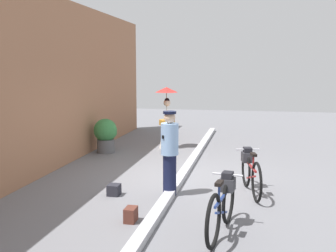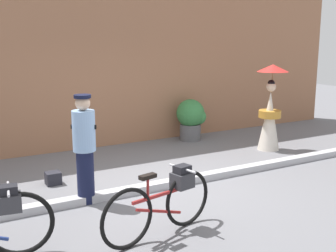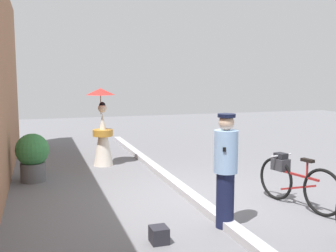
{
  "view_description": "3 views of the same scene",
  "coord_description": "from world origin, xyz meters",
  "px_view_note": "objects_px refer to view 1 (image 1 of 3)",
  "views": [
    {
      "loc": [
        -8.78,
        -1.52,
        2.47
      ],
      "look_at": [
        0.56,
        0.45,
        1.09
      ],
      "focal_mm": 42.95,
      "sensor_mm": 36.0,
      "label": 1
    },
    {
      "loc": [
        -3.3,
        -6.02,
        2.48
      ],
      "look_at": [
        0.26,
        0.31,
        0.98
      ],
      "focal_mm": 46.17,
      "sensor_mm": 36.0,
      "label": 2
    },
    {
      "loc": [
        -6.34,
        2.54,
        2.18
      ],
      "look_at": [
        0.51,
        0.29,
        1.28
      ],
      "focal_mm": 42.44,
      "sensor_mm": 36.0,
      "label": 3
    }
  ],
  "objects_px": {
    "person_with_parasol": "(167,119)",
    "backpack_on_pavement": "(114,190)",
    "potted_plant_by_door": "(106,134)",
    "bicycle_near_officer": "(250,170)",
    "person_officer": "(170,151)",
    "backpack_spare": "(131,214)",
    "bicycle_far_side": "(223,204)"
  },
  "relations": [
    {
      "from": "person_officer",
      "to": "potted_plant_by_door",
      "type": "xyz_separation_m",
      "value": [
        3.57,
        2.65,
        -0.33
      ]
    },
    {
      "from": "bicycle_near_officer",
      "to": "person_with_parasol",
      "type": "height_order",
      "value": "person_with_parasol"
    },
    {
      "from": "person_officer",
      "to": "backpack_on_pavement",
      "type": "distance_m",
      "value": 1.33
    },
    {
      "from": "potted_plant_by_door",
      "to": "bicycle_far_side",
      "type": "bearing_deg",
      "value": -143.73
    },
    {
      "from": "potted_plant_by_door",
      "to": "backpack_spare",
      "type": "xyz_separation_m",
      "value": [
        -5.05,
        -2.32,
        -0.43
      ]
    },
    {
      "from": "person_officer",
      "to": "potted_plant_by_door",
      "type": "relative_size",
      "value": 1.65
    },
    {
      "from": "person_with_parasol",
      "to": "backpack_on_pavement",
      "type": "relative_size",
      "value": 7.6
    },
    {
      "from": "backpack_spare",
      "to": "backpack_on_pavement",
      "type": "bearing_deg",
      "value": 30.25
    },
    {
      "from": "bicycle_near_officer",
      "to": "backpack_on_pavement",
      "type": "distance_m",
      "value": 2.72
    },
    {
      "from": "potted_plant_by_door",
      "to": "person_officer",
      "type": "bearing_deg",
      "value": -143.39
    },
    {
      "from": "backpack_on_pavement",
      "to": "person_with_parasol",
      "type": "bearing_deg",
      "value": -0.24
    },
    {
      "from": "backpack_on_pavement",
      "to": "backpack_spare",
      "type": "relative_size",
      "value": 0.94
    },
    {
      "from": "bicycle_near_officer",
      "to": "person_officer",
      "type": "distance_m",
      "value": 1.67
    },
    {
      "from": "bicycle_near_officer",
      "to": "person_with_parasol",
      "type": "bearing_deg",
      "value": 32.17
    },
    {
      "from": "bicycle_far_side",
      "to": "potted_plant_by_door",
      "type": "distance_m",
      "value": 6.42
    },
    {
      "from": "potted_plant_by_door",
      "to": "backpack_on_pavement",
      "type": "distance_m",
      "value": 4.14
    },
    {
      "from": "potted_plant_by_door",
      "to": "backpack_spare",
      "type": "distance_m",
      "value": 5.57
    },
    {
      "from": "potted_plant_by_door",
      "to": "backpack_on_pavement",
      "type": "relative_size",
      "value": 4.04
    },
    {
      "from": "bicycle_far_side",
      "to": "person_officer",
      "type": "height_order",
      "value": "person_officer"
    },
    {
      "from": "bicycle_near_officer",
      "to": "backpack_spare",
      "type": "xyz_separation_m",
      "value": [
        -1.98,
        1.87,
        -0.33
      ]
    },
    {
      "from": "bicycle_near_officer",
      "to": "potted_plant_by_door",
      "type": "height_order",
      "value": "potted_plant_by_door"
    },
    {
      "from": "potted_plant_by_door",
      "to": "backpack_on_pavement",
      "type": "height_order",
      "value": "potted_plant_by_door"
    },
    {
      "from": "bicycle_near_officer",
      "to": "backpack_on_pavement",
      "type": "bearing_deg",
      "value": 105.78
    },
    {
      "from": "person_officer",
      "to": "person_with_parasol",
      "type": "bearing_deg",
      "value": 12.74
    },
    {
      "from": "bicycle_far_side",
      "to": "backpack_on_pavement",
      "type": "height_order",
      "value": "bicycle_far_side"
    },
    {
      "from": "bicycle_near_officer",
      "to": "person_officer",
      "type": "relative_size",
      "value": 1.04
    },
    {
      "from": "person_officer",
      "to": "person_with_parasol",
      "type": "distance_m",
      "value": 4.72
    },
    {
      "from": "bicycle_near_officer",
      "to": "person_with_parasol",
      "type": "xyz_separation_m",
      "value": [
        4.1,
        2.58,
        0.44
      ]
    },
    {
      "from": "bicycle_far_side",
      "to": "backpack_spare",
      "type": "relative_size",
      "value": 6.62
    },
    {
      "from": "person_with_parasol",
      "to": "potted_plant_by_door",
      "type": "distance_m",
      "value": 1.95
    },
    {
      "from": "bicycle_far_side",
      "to": "potted_plant_by_door",
      "type": "xyz_separation_m",
      "value": [
        5.18,
        3.8,
        0.1
      ]
    },
    {
      "from": "backpack_on_pavement",
      "to": "potted_plant_by_door",
      "type": "bearing_deg",
      "value": 22.75
    }
  ]
}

